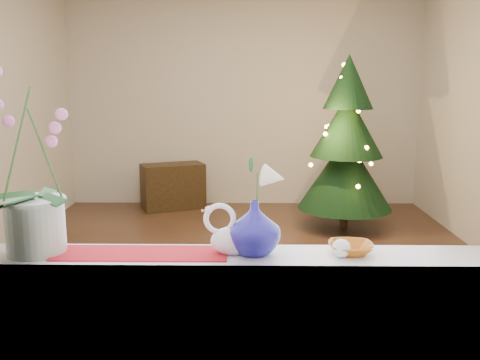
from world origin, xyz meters
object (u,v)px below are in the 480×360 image
object	(u,v)px
blue_vase	(254,224)
side_table	(173,186)
orchid_pot	(31,162)
swan	(232,230)
paperweight	(341,248)
xmas_tree	(346,143)
amber_dish	(351,249)

from	to	relation	value
blue_vase	side_table	size ratio (longest dim) A/B	0.33
side_table	orchid_pot	bearing A→B (deg)	-111.57
side_table	swan	bearing A→B (deg)	-101.69
paperweight	xmas_tree	xyz separation A→B (m)	(0.70, 3.74, -0.02)
paperweight	xmas_tree	bearing A→B (deg)	79.37
orchid_pot	amber_dish	size ratio (longest dim) A/B	4.86
blue_vase	xmas_tree	world-z (taller)	xmas_tree
amber_dish	xmas_tree	bearing A→B (deg)	79.94
orchid_pot	swan	size ratio (longest dim) A/B	3.19
paperweight	side_table	distance (m)	4.82
blue_vase	amber_dish	size ratio (longest dim) A/B	1.65
orchid_pot	side_table	bearing A→B (deg)	91.08
blue_vase	side_table	distance (m)	4.71
orchid_pot	xmas_tree	size ratio (longest dim) A/B	0.40
blue_vase	paperweight	xyz separation A→B (m)	(0.34, -0.04, -0.09)
orchid_pot	side_table	world-z (taller)	orchid_pot
swan	amber_dish	world-z (taller)	swan
paperweight	amber_dish	world-z (taller)	paperweight
blue_vase	xmas_tree	bearing A→B (deg)	74.23
blue_vase	xmas_tree	size ratio (longest dim) A/B	0.13
amber_dish	side_table	distance (m)	4.79
blue_vase	paperweight	size ratio (longest dim) A/B	3.40
amber_dish	side_table	size ratio (longest dim) A/B	0.20
amber_dish	xmas_tree	size ratio (longest dim) A/B	0.08
xmas_tree	side_table	bearing A→B (deg)	157.23
side_table	amber_dish	bearing A→B (deg)	-95.96
amber_dish	side_table	xyz separation A→B (m)	(-1.36, 4.54, -0.65)
swan	side_table	bearing A→B (deg)	84.23
orchid_pot	blue_vase	world-z (taller)	orchid_pot
orchid_pot	side_table	distance (m)	4.65
amber_dish	blue_vase	bearing A→B (deg)	-179.09
orchid_pot	paperweight	world-z (taller)	orchid_pot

